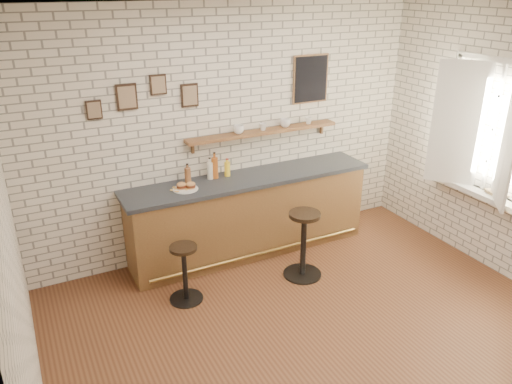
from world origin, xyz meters
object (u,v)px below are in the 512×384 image
bitters_bottle_white (210,170)px  bitters_bottle_amber (215,168)px  shelf_cup_b (263,127)px  sandwich_plate (185,189)px  bitters_bottle_brown (188,175)px  condiment_bottle_yellow (227,169)px  book_upper (490,193)px  book_lower (490,195)px  bar_stool_right (304,242)px  bar_counter (250,214)px  shelf_cup_c (285,123)px  bar_stool_left (185,272)px  shelf_cup_a (239,130)px  ciabatta_sandwich (186,185)px  shelf_cup_d (309,121)px

bitters_bottle_white → bitters_bottle_amber: bearing=0.0°
bitters_bottle_amber → shelf_cup_b: shelf_cup_b is taller
sandwich_plate → bitters_bottle_brown: (0.10, 0.18, 0.09)m
bitters_bottle_white → sandwich_plate: bearing=-154.8°
condiment_bottle_yellow → book_upper: bearing=-34.7°
bitters_bottle_amber → book_lower: 3.18m
bar_stool_right → book_lower: 2.19m
bar_counter → bitters_bottle_white: bitters_bottle_white is taller
bitters_bottle_white → bitters_bottle_brown: bearing=180.0°
shelf_cup_b → shelf_cup_c: bearing=-48.9°
bitters_bottle_amber → shelf_cup_c: (0.98, 0.05, 0.41)m
bar_stool_left → shelf_cup_b: size_ratio=7.07×
bar_counter → bar_stool_left: (-1.08, -0.64, -0.16)m
bar_counter → shelf_cup_a: (-0.04, 0.20, 1.04)m
bar_stool_right → book_lower: bearing=-21.7°
bitters_bottle_white → bar_stool_left: bitters_bottle_white is taller
bitters_bottle_brown → book_upper: size_ratio=0.97×
bar_counter → bar_stool_left: size_ratio=4.75×
bar_stool_right → book_upper: book_upper is taller
shelf_cup_b → book_lower: bearing=-90.8°
bitters_bottle_brown → ciabatta_sandwich: bearing=-116.0°
book_upper → sandwich_plate: bearing=169.6°
bitters_bottle_amber → shelf_cup_d: 1.38m
shelf_cup_d → ciabatta_sandwich: bearing=-166.1°
bitters_bottle_amber → condiment_bottle_yellow: 0.17m
bitters_bottle_white → book_lower: size_ratio=1.24×
bar_stool_right → ciabatta_sandwich: bearing=145.1°
bar_stool_left → book_lower: size_ratio=3.06×
bitters_bottle_white → bar_stool_right: bitters_bottle_white is taller
bar_counter → ciabatta_sandwich: (-0.81, -0.03, 0.55)m
bitters_bottle_amber → shelf_cup_a: shelf_cup_a is taller
shelf_cup_d → book_upper: 2.30m
bitters_bottle_amber → bar_stool_left: (-0.70, -0.79, -0.79)m
book_lower → bar_stool_left: bearing=177.2°
ciabatta_sandwich → shelf_cup_a: shelf_cup_a is taller
shelf_cup_a → shelf_cup_c: (0.64, 0.00, 0.00)m
bar_counter → book_lower: (2.28, -1.58, 0.43)m
sandwich_plate → bitters_bottle_white: 0.42m
sandwich_plate → shelf_cup_a: (0.78, 0.23, 0.54)m
bitters_bottle_amber → bar_stool_right: size_ratio=0.40×
ciabatta_sandwich → bitters_bottle_amber: size_ratio=0.66×
bar_stool_left → book_upper: book_upper is taller
bitters_bottle_amber → shelf_cup_c: 1.06m
sandwich_plate → bar_stool_left: sandwich_plate is taller
bitters_bottle_white → shelf_cup_a: bearing=7.3°
sandwich_plate → book_lower: 3.47m
condiment_bottle_yellow → book_upper: condiment_bottle_yellow is taller
bitters_bottle_brown → book_lower: bitters_bottle_brown is taller
sandwich_plate → condiment_bottle_yellow: bearing=16.4°
shelf_cup_a → shelf_cup_c: bearing=-38.4°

